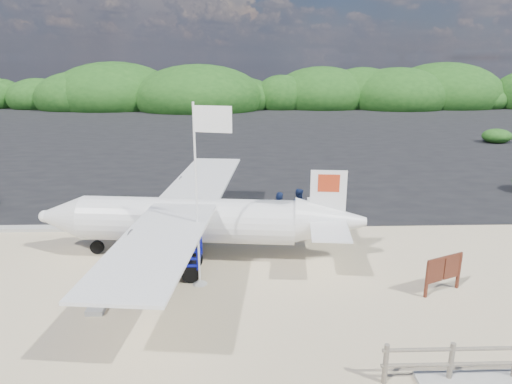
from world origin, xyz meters
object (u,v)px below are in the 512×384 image
signboard (441,292)px  crew_a (204,221)px  crew_c (280,216)px  baggage_cart (164,275)px  aircraft_large (472,151)px  crew_b (298,207)px  flagpole (200,284)px

signboard → crew_a: 9.14m
signboard → crew_c: bearing=111.6°
baggage_cart → crew_a: size_ratio=1.76×
crew_a → aircraft_large: size_ratio=0.11×
baggage_cart → crew_c: crew_c is taller
crew_b → crew_a: bearing=36.7°
signboard → aircraft_large: size_ratio=0.11×
flagpole → crew_b: size_ratio=3.45×
crew_b → aircraft_large: aircraft_large is taller
signboard → flagpole: bearing=149.9°
baggage_cart → signboard: bearing=-9.2°
crew_a → crew_c: (3.07, 0.00, 0.19)m
flagpole → aircraft_large: bearing=47.5°
baggage_cart → crew_b: 6.94m
crew_a → crew_b: bearing=-142.7°
baggage_cart → aircraft_large: 29.50m
signboard → crew_b: size_ratio=0.90×
signboard → crew_b: (-3.84, 6.09, 0.86)m
signboard → crew_a: size_ratio=0.97×
crew_a → crew_c: bearing=-162.6°
flagpole → aircraft_large: flagpole is taller
flagpole → crew_c: (2.93, 3.83, 0.99)m
crew_a → crew_b: crew_b is taller
crew_a → crew_c: 3.08m
crew_a → aircraft_large: aircraft_large is taller
crew_a → crew_c: size_ratio=0.81×
baggage_cart → crew_a: bearing=70.1°
crew_b → crew_c: crew_c is taller
baggage_cart → flagpole: size_ratio=0.48×
baggage_cart → crew_a: 3.42m
flagpole → signboard: (7.69, -0.82, 0.00)m
crew_b → flagpole: bearing=70.6°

